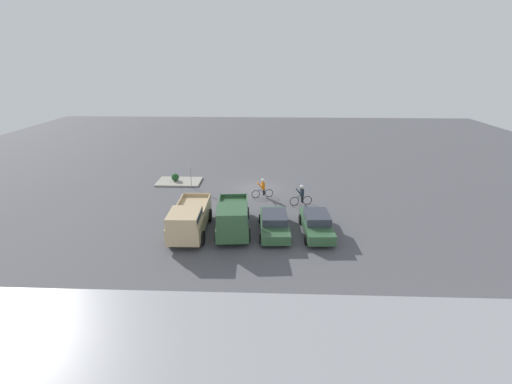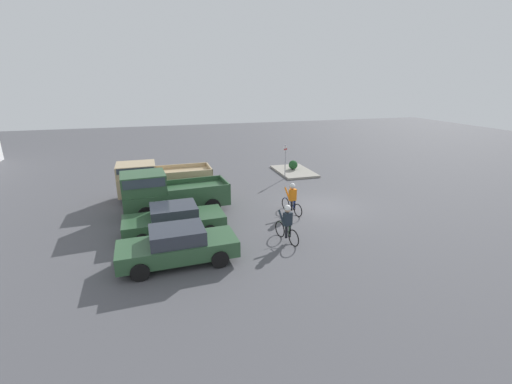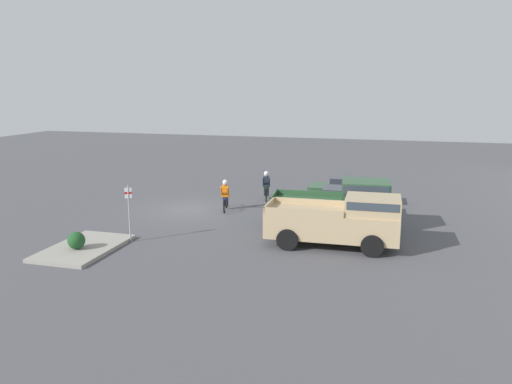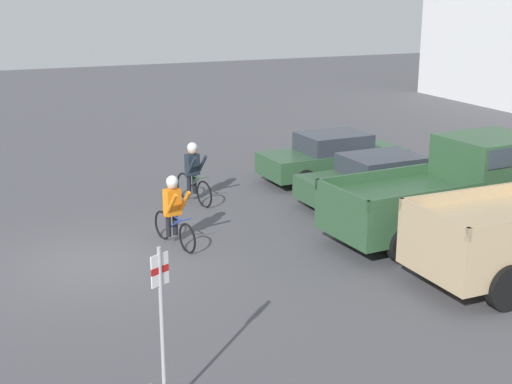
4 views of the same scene
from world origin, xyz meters
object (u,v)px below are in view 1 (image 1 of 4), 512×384
(sedan_1, at_px, (274,223))
(pickup_truck_1, at_px, (189,219))
(fire_lane_sign, at_px, (191,172))
(shrub, at_px, (175,177))
(sedan_0, at_px, (316,223))
(cyclist_1, at_px, (301,195))
(pickup_truck_0, at_px, (233,217))
(cyclist_0, at_px, (263,188))

(sedan_1, bearing_deg, pickup_truck_1, 5.14)
(sedan_1, xyz_separation_m, fire_lane_sign, (7.38, -8.29, 0.80))
(shrub, bearing_deg, pickup_truck_1, 109.57)
(pickup_truck_1, xyz_separation_m, shrub, (3.62, -10.18, -0.66))
(sedan_0, xyz_separation_m, pickup_truck_1, (8.39, 0.47, 0.42))
(sedan_1, relative_size, cyclist_1, 2.58)
(sedan_1, height_order, pickup_truck_0, pickup_truck_0)
(cyclist_0, xyz_separation_m, cyclist_1, (-3.10, 1.50, 0.02))
(sedan_0, distance_m, shrub, 15.44)
(pickup_truck_0, relative_size, cyclist_1, 3.11)
(cyclist_1, distance_m, fire_lane_sign, 10.26)
(sedan_0, distance_m, pickup_truck_1, 8.42)
(pickup_truck_0, relative_size, fire_lane_sign, 2.25)
(sedan_0, height_order, sedan_1, sedan_0)
(pickup_truck_0, xyz_separation_m, pickup_truck_1, (2.84, 0.27, -0.03))
(sedan_0, bearing_deg, sedan_1, -0.66)
(sedan_1, distance_m, pickup_truck_1, 5.63)
(pickup_truck_1, xyz_separation_m, cyclist_0, (-4.70, -6.70, -0.29))
(sedan_1, bearing_deg, fire_lane_sign, -48.31)
(sedan_0, xyz_separation_m, cyclist_0, (3.69, -6.23, 0.13))
(sedan_0, xyz_separation_m, sedan_1, (2.80, -0.03, -0.05))
(pickup_truck_1, height_order, fire_lane_sign, fire_lane_sign)
(cyclist_1, height_order, shrub, cyclist_1)
(pickup_truck_0, relative_size, cyclist_0, 3.07)
(sedan_0, distance_m, cyclist_1, 4.77)
(cyclist_0, distance_m, fire_lane_sign, 6.85)
(sedan_1, bearing_deg, shrub, -46.40)
(sedan_0, relative_size, cyclist_1, 2.55)
(sedan_1, xyz_separation_m, cyclist_1, (-2.21, -4.70, 0.19))
(sedan_1, bearing_deg, sedan_0, 179.34)
(sedan_0, xyz_separation_m, shrub, (12.01, -9.70, -0.24))
(cyclist_0, height_order, cyclist_1, cyclist_1)
(pickup_truck_0, xyz_separation_m, shrub, (6.45, -9.91, -0.69))
(pickup_truck_1, distance_m, cyclist_1, 9.38)
(cyclist_0, relative_size, cyclist_1, 1.01)
(pickup_truck_1, relative_size, cyclist_0, 3.02)
(sedan_1, height_order, pickup_truck_1, pickup_truck_1)
(cyclist_0, height_order, shrub, cyclist_0)
(cyclist_0, bearing_deg, cyclist_1, 154.20)
(sedan_0, distance_m, sedan_1, 2.80)
(pickup_truck_0, xyz_separation_m, fire_lane_sign, (4.62, -8.52, 0.31))
(fire_lane_sign, relative_size, shrub, 3.55)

